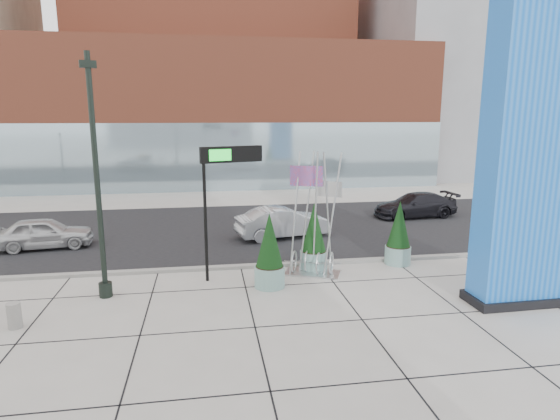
{
  "coord_description": "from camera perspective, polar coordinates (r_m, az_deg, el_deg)",
  "views": [
    {
      "loc": [
        -0.17,
        -12.63,
        5.63
      ],
      "look_at": [
        2.16,
        2.0,
        2.58
      ],
      "focal_mm": 30.0,
      "sensor_mm": 36.0,
      "label": 1
    }
  ],
  "objects": [
    {
      "name": "ground",
      "position": [
        13.83,
        -7.73,
        -12.5
      ],
      "size": [
        160.0,
        160.0,
        0.0
      ],
      "primitive_type": "plane",
      "color": "#9E9991",
      "rests_on": "ground"
    },
    {
      "name": "street_asphalt",
      "position": [
        23.32,
        -8.37,
        -2.44
      ],
      "size": [
        80.0,
        12.0,
        0.02
      ],
      "primitive_type": "cube",
      "color": "black",
      "rests_on": "ground"
    },
    {
      "name": "curb_edge",
      "position": [
        17.54,
        -8.08,
        -7.01
      ],
      "size": [
        80.0,
        0.3,
        0.12
      ],
      "primitive_type": "cube",
      "color": "gray",
      "rests_on": "ground"
    },
    {
      "name": "tower_podium",
      "position": [
        39.65,
        -7.51,
        11.35
      ],
      "size": [
        34.0,
        10.0,
        11.0
      ],
      "primitive_type": "cube",
      "color": "brown",
      "rests_on": "ground"
    },
    {
      "name": "tower_glass_front",
      "position": [
        34.99,
        -7.14,
        6.41
      ],
      "size": [
        34.0,
        0.6,
        5.0
      ],
      "primitive_type": "cube",
      "color": "#8CA5B2",
      "rests_on": "ground"
    },
    {
      "name": "building_grey_parking",
      "position": [
        51.85,
        22.03,
        14.54
      ],
      "size": [
        20.0,
        18.0,
        18.0
      ],
      "primitive_type": "cube",
      "color": "slate",
      "rests_on": "ground"
    },
    {
      "name": "blue_pylon",
      "position": [
        15.22,
        28.25,
        6.68
      ],
      "size": [
        2.93,
        1.34,
        9.69
      ],
      "rotation": [
        0.0,
        0.0,
        0.02
      ],
      "color": "blue",
      "rests_on": "ground"
    },
    {
      "name": "lamp_post",
      "position": [
        15.11,
        -21.23,
        0.91
      ],
      "size": [
        0.5,
        0.41,
        7.39
      ],
      "rotation": [
        0.0,
        0.0,
        0.3
      ],
      "color": "black",
      "rests_on": "ground"
    },
    {
      "name": "public_art_sculpture",
      "position": [
        16.67,
        4.08,
        -3.97
      ],
      "size": [
        2.16,
        1.67,
        4.4
      ],
      "rotation": [
        0.0,
        0.0,
        -0.42
      ],
      "color": "#B8BCBD",
      "rests_on": "ground"
    },
    {
      "name": "concrete_bollard",
      "position": [
        14.64,
        -29.65,
        -11.11
      ],
      "size": [
        0.36,
        0.36,
        0.7
      ],
      "primitive_type": "cylinder",
      "color": "gray",
      "rests_on": "ground"
    },
    {
      "name": "overhead_street_sign",
      "position": [
        15.59,
        -6.41,
        5.28
      ],
      "size": [
        2.12,
        0.79,
        4.57
      ],
      "rotation": [
        0.0,
        0.0,
        0.29
      ],
      "color": "black",
      "rests_on": "ground"
    },
    {
      "name": "round_planter_east",
      "position": [
        18.29,
        14.27,
        -2.89
      ],
      "size": [
        0.98,
        0.98,
        2.45
      ],
      "color": "#7CA7A0",
      "rests_on": "ground"
    },
    {
      "name": "round_planter_mid",
      "position": [
        17.11,
        4.14,
        -3.46
      ],
      "size": [
        1.0,
        1.0,
        2.5
      ],
      "color": "#7CA7A0",
      "rests_on": "ground"
    },
    {
      "name": "round_planter_west",
      "position": [
        15.37,
        -1.29,
        -5.16
      ],
      "size": [
        1.01,
        1.01,
        2.52
      ],
      "color": "#7CA7A0",
      "rests_on": "ground"
    },
    {
      "name": "car_white_west",
      "position": [
        22.24,
        -26.81,
        -2.55
      ],
      "size": [
        4.05,
        2.06,
        1.32
      ],
      "primitive_type": "imported",
      "rotation": [
        0.0,
        0.0,
        1.7
      ],
      "color": "silver",
      "rests_on": "ground"
    },
    {
      "name": "car_silver_mid",
      "position": [
        21.58,
        0.34,
        -1.55
      ],
      "size": [
        4.52,
        2.37,
        1.42
      ],
      "primitive_type": "imported",
      "rotation": [
        0.0,
        0.0,
        1.78
      ],
      "color": "#A7A9AF",
      "rests_on": "ground"
    },
    {
      "name": "car_dark_east",
      "position": [
        26.93,
        16.14,
        0.55
      ],
      "size": [
        4.75,
        2.25,
        1.34
      ],
      "primitive_type": "imported",
      "rotation": [
        0.0,
        0.0,
        -1.49
      ],
      "color": "black",
      "rests_on": "ground"
    }
  ]
}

